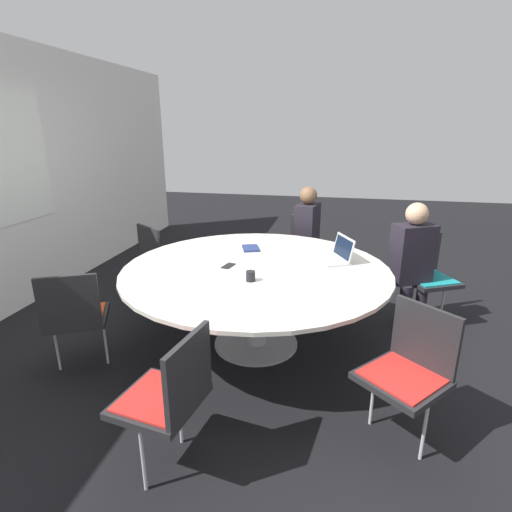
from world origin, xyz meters
TOP-DOWN VIEW (x-y plane):
  - ground_plane at (0.00, 0.00)m, footprint 16.00×16.00m
  - conference_table at (0.00, 0.00)m, footprint 2.23×2.23m
  - chair_0 at (0.83, -1.52)m, footprint 0.57×0.58m
  - chair_1 at (1.71, -0.28)m, footprint 0.52×0.50m
  - chair_2 at (0.75, 1.22)m, footprint 0.59×0.60m
  - chair_3 at (-0.69, 1.26)m, footprint 0.57×0.58m
  - chair_4 at (-1.42, 0.17)m, footprint 0.50×0.49m
  - chair_5 at (-0.90, -1.12)m, footprint 0.61×0.61m
  - person_0 at (0.65, -1.35)m, footprint 0.36×0.42m
  - person_1 at (1.46, -0.31)m, footprint 0.40×0.31m
  - laptop at (0.32, -0.66)m, footprint 0.40×0.36m
  - spiral_notebook at (0.50, 0.16)m, footprint 0.25×0.21m
  - coffee_cup at (-0.31, -0.02)m, footprint 0.07×0.07m
  - cell_phone at (-0.02, 0.23)m, footprint 0.15×0.10m

SIDE VIEW (x-z plane):
  - ground_plane at x=0.00m, z-range 0.00..0.00m
  - chair_0 at x=0.83m, z-range 0.08..0.94m
  - chair_1 at x=1.71m, z-range 0.08..0.94m
  - chair_2 at x=0.75m, z-range 0.08..0.94m
  - chair_3 at x=-0.69m, z-range 0.08..0.94m
  - chair_4 at x=-1.42m, z-range 0.08..0.94m
  - chair_5 at x=-0.90m, z-range 0.08..0.94m
  - conference_table at x=0.00m, z-range 0.26..0.99m
  - person_0 at x=0.65m, z-range 0.10..1.31m
  - person_1 at x=1.46m, z-range 0.10..1.31m
  - cell_phone at x=-0.02m, z-range 0.73..0.73m
  - spiral_notebook at x=0.50m, z-range 0.73..0.75m
  - coffee_cup at x=-0.31m, z-range 0.73..0.80m
  - laptop at x=0.32m, z-range 0.67..0.89m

